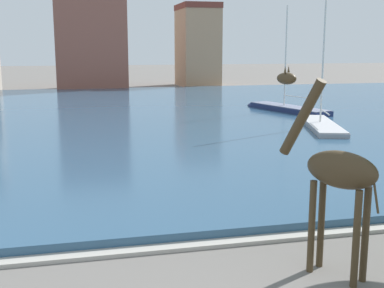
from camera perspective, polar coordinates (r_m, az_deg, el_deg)
harbor_water at (r=40.51m, az=-10.30°, el=2.96°), size 91.54×52.92×0.37m
quay_edge_coping at (r=14.66m, az=-4.23°, el=-11.73°), size 91.54×0.50×0.12m
giraffe_statue at (r=12.89m, az=15.86°, el=-3.12°), size 1.95×2.74×5.22m
sailboat_grey at (r=35.49m, az=14.16°, el=2.01°), size 4.37×9.43×8.94m
sailboat_navy at (r=43.46m, az=10.11°, el=3.85°), size 4.38×9.60×8.95m
townhouse_tall_gabled at (r=69.06m, az=-11.36°, el=11.59°), size 9.17×7.25×13.38m
townhouse_narrow_midrow at (r=74.14m, az=0.63°, el=11.06°), size 5.29×7.84×11.61m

